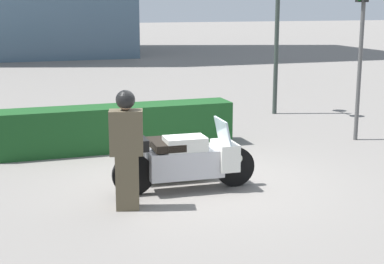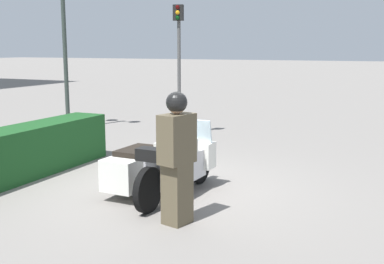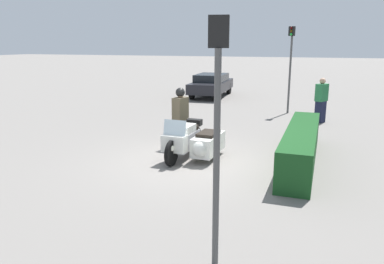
{
  "view_description": "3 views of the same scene",
  "coord_description": "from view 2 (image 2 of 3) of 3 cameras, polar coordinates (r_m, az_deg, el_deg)",
  "views": [
    {
      "loc": [
        -3.21,
        -9.15,
        3.02
      ],
      "look_at": [
        -0.24,
        -0.23,
        0.95
      ],
      "focal_mm": 55.0,
      "sensor_mm": 36.0,
      "label": 1
    },
    {
      "loc": [
        -7.06,
        -3.66,
        2.36
      ],
      "look_at": [
        -0.25,
        -0.56,
        1.03
      ],
      "focal_mm": 45.0,
      "sensor_mm": 36.0,
      "label": 2
    },
    {
      "loc": [
        8.95,
        3.21,
        3.09
      ],
      "look_at": [
        0.23,
        0.09,
        0.88
      ],
      "focal_mm": 35.0,
      "sensor_mm": 36.0,
      "label": 3
    }
  ],
  "objects": [
    {
      "name": "police_motorcycle",
      "position": [
        7.86,
        -3.75,
        -3.85
      ],
      "size": [
        2.4,
        1.31,
        1.16
      ],
      "rotation": [
        0.0,
        0.0,
        -0.04
      ],
      "color": "black",
      "rests_on": "ground"
    },
    {
      "name": "hedge_bush_curbside",
      "position": [
        9.03,
        -21.23,
        -2.76
      ],
      "size": [
        4.97,
        0.76,
        0.93
      ],
      "primitive_type": "cube",
      "color": "#19471E",
      "rests_on": "ground"
    },
    {
      "name": "traffic_light_near",
      "position": [
        12.67,
        -1.59,
        9.54
      ],
      "size": [
        0.22,
        0.28,
        3.43
      ],
      "rotation": [
        0.0,
        0.0,
        3.35
      ],
      "color": "#4C4C4C",
      "rests_on": "ground"
    },
    {
      "name": "officer_rider",
      "position": [
        6.38,
        -1.79,
        -2.75
      ],
      "size": [
        0.54,
        0.4,
        1.79
      ],
      "rotation": [
        0.0,
        0.0,
        1.33
      ],
      "color": "brown",
      "rests_on": "ground"
    },
    {
      "name": "ground_plane",
      "position": [
        8.3,
        -2.82,
        -6.5
      ],
      "size": [
        160.0,
        160.0,
        0.0
      ],
      "primitive_type": "plane",
      "color": "slate"
    },
    {
      "name": "twin_lamp_post",
      "position": [
        14.33,
        -15.0,
        13.29
      ],
      "size": [
        0.37,
        1.23,
        4.16
      ],
      "color": "#2D3833",
      "rests_on": "ground"
    }
  ]
}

